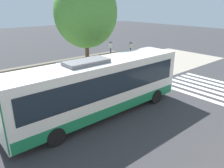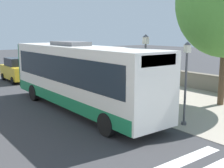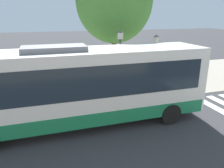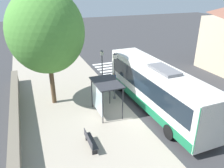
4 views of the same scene
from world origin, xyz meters
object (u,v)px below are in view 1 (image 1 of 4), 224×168
at_px(street_lamp_near, 111,64).
at_px(bus, 99,87).
at_px(bench, 25,91).
at_px(shade_tree, 86,13).
at_px(bus_shelter, 77,67).
at_px(pedestrian, 132,79).
at_px(street_lamp_far, 130,60).

bearing_deg(street_lamp_near, bus, -51.13).
relative_size(bench, shade_tree, 0.19).
relative_size(bus, bus_shelter, 4.17).
bearing_deg(bus_shelter, bus, -11.97).
bearing_deg(pedestrian, street_lamp_near, -110.52).
height_order(bus_shelter, pedestrian, bus_shelter).
relative_size(bus, bench, 6.74).
height_order(bus_shelter, street_lamp_near, street_lamp_near).
bearing_deg(street_lamp_near, shade_tree, 165.76).
height_order(bus_shelter, street_lamp_far, street_lamp_far).
relative_size(bus_shelter, street_lamp_far, 0.74).
bearing_deg(bus_shelter, street_lamp_far, 72.24).
distance_m(bus, street_lamp_near, 3.68).
xyz_separation_m(bus_shelter, pedestrian, (2.32, 3.74, -1.16)).
relative_size(bus_shelter, pedestrian, 1.63).
relative_size(bus_shelter, street_lamp_near, 0.68).
bearing_deg(street_lamp_near, bus_shelter, -129.96).
xyz_separation_m(street_lamp_far, shade_tree, (-4.78, -1.11, 3.69)).
distance_m(bus, shade_tree, 9.32).
bearing_deg(pedestrian, bus_shelter, -121.86).
height_order(bus_shelter, bench, bus_shelter).
relative_size(bus, street_lamp_far, 3.08).
relative_size(bus, pedestrian, 6.80).
bearing_deg(bench, street_lamp_far, 65.22).
height_order(pedestrian, street_lamp_far, street_lamp_far).
relative_size(pedestrian, bench, 0.99).
distance_m(bus_shelter, shade_tree, 6.04).
height_order(bus, shade_tree, shade_tree).
bearing_deg(bus_shelter, shade_tree, 135.87).
height_order(bus, bus_shelter, bus).
height_order(bus, street_lamp_near, street_lamp_near).
xyz_separation_m(bus, street_lamp_near, (-2.28, 2.83, 0.54)).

